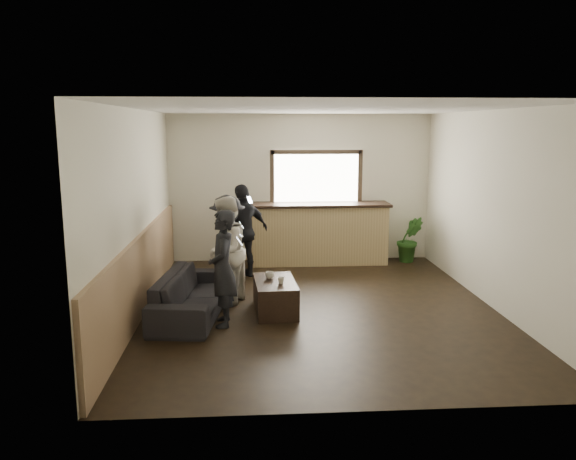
{
  "coord_description": "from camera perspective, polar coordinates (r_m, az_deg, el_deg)",
  "views": [
    {
      "loc": [
        -0.95,
        -7.68,
        2.56
      ],
      "look_at": [
        -0.41,
        0.4,
        1.07
      ],
      "focal_mm": 35.0,
      "sensor_mm": 36.0,
      "label": 1
    }
  ],
  "objects": [
    {
      "name": "coffee_table",
      "position": [
        7.92,
        -1.31,
        -6.74
      ],
      "size": [
        0.61,
        1.03,
        0.44
      ],
      "primitive_type": "cube",
      "rotation": [
        0.0,
        0.0,
        0.06
      ],
      "color": "black",
      "rests_on": "ground"
    },
    {
      "name": "person_a",
      "position": [
        7.31,
        -6.65,
        -3.89
      ],
      "size": [
        0.47,
        0.58,
        1.52
      ],
      "rotation": [
        0.0,
        0.0,
        -1.51
      ],
      "color": "black",
      "rests_on": "ground"
    },
    {
      "name": "ground",
      "position": [
        8.15,
        3.08,
        -7.88
      ],
      "size": [
        5.0,
        6.0,
        0.01
      ],
      "primitive_type": "cube",
      "color": "black"
    },
    {
      "name": "person_b",
      "position": [
        8.16,
        -6.36,
        -2.14
      ],
      "size": [
        0.81,
        0.92,
        1.58
      ],
      "rotation": [
        0.0,
        0.0,
        -1.89
      ],
      "color": "silver",
      "rests_on": "ground"
    },
    {
      "name": "person_c",
      "position": [
        8.95,
        -6.14,
        -1.26
      ],
      "size": [
        0.72,
        1.06,
        1.51
      ],
      "rotation": [
        0.0,
        0.0,
        -1.39
      ],
      "color": "black",
      "rests_on": "ground"
    },
    {
      "name": "cup_b",
      "position": [
        7.71,
        -0.73,
        -5.15
      ],
      "size": [
        0.13,
        0.13,
        0.09
      ],
      "primitive_type": "imported",
      "rotation": [
        0.0,
        0.0,
        1.12
      ],
      "color": "silver",
      "rests_on": "coffee_table"
    },
    {
      "name": "potted_plant",
      "position": [
        10.97,
        12.26,
        -0.92
      ],
      "size": [
        0.52,
        0.43,
        0.89
      ],
      "primitive_type": "imported",
      "rotation": [
        0.0,
        0.0,
        -0.08
      ],
      "color": "#2D6623",
      "rests_on": "ground"
    },
    {
      "name": "room_shell",
      "position": [
        7.76,
        -2.23,
        2.34
      ],
      "size": [
        5.01,
        6.01,
        2.8
      ],
      "color": "silver",
      "rests_on": "ground"
    },
    {
      "name": "sofa",
      "position": [
        7.87,
        -9.72,
        -6.47
      ],
      "size": [
        1.02,
        2.08,
        0.58
      ],
      "primitive_type": "imported",
      "rotation": [
        0.0,
        0.0,
        1.45
      ],
      "color": "black",
      "rests_on": "ground"
    },
    {
      "name": "cup_a",
      "position": [
        7.97,
        -1.88,
        -4.61
      ],
      "size": [
        0.16,
        0.16,
        0.1
      ],
      "primitive_type": "imported",
      "rotation": [
        0.0,
        0.0,
        1.93
      ],
      "color": "silver",
      "rests_on": "coffee_table"
    },
    {
      "name": "bar_counter",
      "position": [
        10.63,
        2.98,
        0.03
      ],
      "size": [
        2.7,
        0.68,
        2.13
      ],
      "color": "tan",
      "rests_on": "ground"
    },
    {
      "name": "person_d",
      "position": [
        9.61,
        -4.55,
        -0.12
      ],
      "size": [
        1.01,
        0.82,
        1.61
      ],
      "rotation": [
        0.0,
        0.0,
        -2.6
      ],
      "color": "black",
      "rests_on": "ground"
    }
  ]
}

